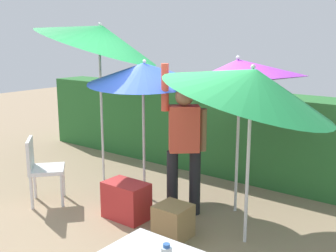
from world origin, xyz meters
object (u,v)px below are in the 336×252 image
(umbrella_yellow, at_px, (100,37))
(crate_cardboard, at_px, (173,221))
(umbrella_navy, at_px, (252,84))
(chair_plastic, at_px, (41,166))
(person_vendor, at_px, (184,142))
(umbrella_rainbow, at_px, (144,73))
(umbrella_orange, at_px, (239,71))
(cooler_box, at_px, (126,200))

(umbrella_yellow, xyz_separation_m, crate_cardboard, (1.92, -0.81, -2.00))
(umbrella_navy, xyz_separation_m, chair_plastic, (-2.63, -0.70, -1.20))
(umbrella_navy, bearing_deg, person_vendor, 171.03)
(umbrella_yellow, bearing_deg, person_vendor, -8.48)
(umbrella_rainbow, bearing_deg, umbrella_yellow, 173.78)
(person_vendor, bearing_deg, umbrella_navy, -8.97)
(person_vendor, distance_m, chair_plastic, 1.95)
(person_vendor, xyz_separation_m, crate_cardboard, (0.26, -0.56, -0.75))
(umbrella_orange, bearing_deg, person_vendor, -136.21)
(umbrella_orange, bearing_deg, cooler_box, -134.69)
(umbrella_yellow, relative_size, person_vendor, 1.44)
(umbrella_orange, bearing_deg, umbrella_rainbow, -166.09)
(umbrella_orange, xyz_separation_m, umbrella_yellow, (-2.13, -0.21, 0.40))
(person_vendor, bearing_deg, umbrella_orange, 43.79)
(umbrella_rainbow, distance_m, cooler_box, 1.65)
(umbrella_orange, height_order, cooler_box, umbrella_orange)
(person_vendor, bearing_deg, umbrella_rainbow, 168.85)
(person_vendor, bearing_deg, umbrella_yellow, 171.52)
(umbrella_yellow, relative_size, chair_plastic, 3.05)
(umbrella_navy, bearing_deg, umbrella_orange, 127.60)
(crate_cardboard, bearing_deg, umbrella_rainbow, 144.90)
(umbrella_rainbow, distance_m, umbrella_orange, 1.27)
(umbrella_yellow, height_order, crate_cardboard, umbrella_yellow)
(person_vendor, relative_size, cooler_box, 3.45)
(umbrella_yellow, bearing_deg, cooler_box, -33.20)
(umbrella_navy, height_order, cooler_box, umbrella_navy)
(umbrella_orange, relative_size, cooler_box, 3.81)
(umbrella_rainbow, xyz_separation_m, umbrella_navy, (1.69, -0.30, -0.01))
(umbrella_orange, height_order, person_vendor, umbrella_orange)
(person_vendor, height_order, chair_plastic, person_vendor)
(umbrella_yellow, bearing_deg, umbrella_navy, -8.65)
(umbrella_rainbow, bearing_deg, umbrella_navy, -9.95)
(person_vendor, xyz_separation_m, chair_plastic, (-1.70, -0.85, -0.42))
(chair_plastic, relative_size, cooler_box, 1.63)
(umbrella_rainbow, relative_size, umbrella_orange, 0.93)
(umbrella_orange, distance_m, chair_plastic, 2.83)
(umbrella_navy, bearing_deg, umbrella_yellow, 171.35)
(umbrella_rainbow, bearing_deg, chair_plastic, -133.45)
(umbrella_rainbow, relative_size, chair_plastic, 2.17)
(umbrella_rainbow, relative_size, umbrella_yellow, 0.71)
(cooler_box, bearing_deg, umbrella_yellow, 146.80)
(umbrella_rainbow, height_order, person_vendor, umbrella_rainbow)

